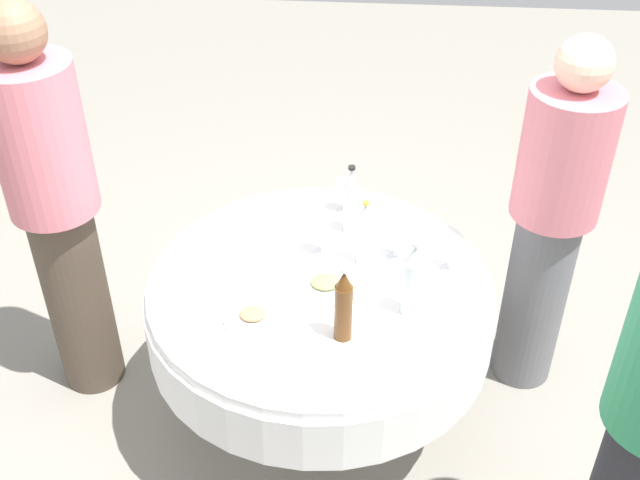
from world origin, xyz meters
name	(u,v)px	position (x,y,z in m)	size (l,w,h in m)	color
ground_plane	(320,414)	(0.00, 0.00, 0.00)	(10.00, 10.00, 0.00)	gray
dining_table	(320,311)	(0.00, 0.00, 0.59)	(1.31, 1.31, 0.74)	white
bottle_clear_south	(351,201)	(0.09, 0.33, 0.88)	(0.06, 0.06, 0.30)	silver
bottle_clear_front	(412,280)	(0.33, -0.14, 0.88)	(0.07, 0.07, 0.30)	silver
bottle_clear_inner	(364,234)	(0.16, 0.13, 0.87)	(0.06, 0.06, 0.28)	silver
bottle_brown_left	(344,306)	(0.10, -0.29, 0.88)	(0.06, 0.06, 0.30)	#593314
wine_glass_left	(344,190)	(0.06, 0.47, 0.84)	(0.07, 0.07, 0.14)	white
wine_glass_near	(322,228)	(-0.01, 0.18, 0.85)	(0.07, 0.07, 0.15)	white
wine_glass_far	(396,238)	(0.28, 0.17, 0.83)	(0.08, 0.08, 0.13)	white
wine_glass_mid	(451,248)	(0.48, 0.11, 0.84)	(0.06, 0.06, 0.14)	white
plate_north	(326,285)	(0.02, -0.04, 0.75)	(0.25, 0.25, 0.04)	white
plate_outer	(253,317)	(-0.22, -0.23, 0.75)	(0.20, 0.20, 0.04)	white
spoon_front	(313,374)	(0.02, -0.48, 0.74)	(0.18, 0.02, 0.01)	silver
fork_inner	(257,258)	(-0.25, 0.12, 0.74)	(0.18, 0.02, 0.01)	silver
folded_napkin	(240,218)	(-0.36, 0.36, 0.75)	(0.18, 0.18, 0.02)	white
person_front	(551,219)	(0.88, 0.35, 0.83)	(0.34, 0.34, 1.58)	slate
person_inner	(56,207)	(-1.03, 0.16, 0.91)	(0.34, 0.34, 1.72)	#4C3F33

